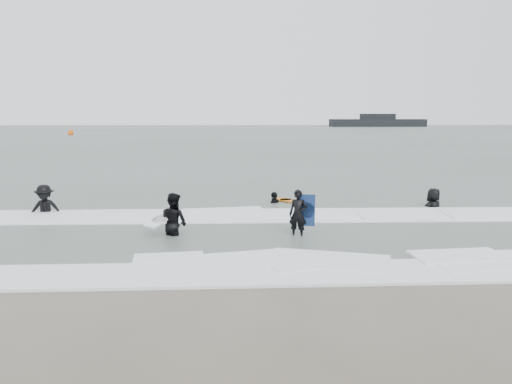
{
  "coord_description": "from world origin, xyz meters",
  "views": [
    {
      "loc": [
        -0.57,
        -11.84,
        3.73
      ],
      "look_at": [
        0.0,
        5.0,
        1.1
      ],
      "focal_mm": 35.0,
      "sensor_mm": 36.0,
      "label": 1
    }
  ],
  "objects_px": {
    "surfer_centre": "(298,238)",
    "surfer_wading": "(174,236)",
    "surfer_breaker": "(45,214)",
    "surfer_right_near": "(275,204)",
    "vessel_horizon": "(377,122)",
    "buoy": "(71,133)",
    "surfer_right_far": "(433,208)"
  },
  "relations": [
    {
      "from": "surfer_centre",
      "to": "vessel_horizon",
      "type": "height_order",
      "value": "vessel_horizon"
    },
    {
      "from": "surfer_right_far",
      "to": "surfer_wading",
      "type": "bearing_deg",
      "value": -15.51
    },
    {
      "from": "surfer_right_near",
      "to": "surfer_right_far",
      "type": "relative_size",
      "value": 0.85
    },
    {
      "from": "surfer_right_far",
      "to": "buoy",
      "type": "height_order",
      "value": "buoy"
    },
    {
      "from": "surfer_right_far",
      "to": "buoy",
      "type": "distance_m",
      "value": 81.51
    },
    {
      "from": "surfer_centre",
      "to": "buoy",
      "type": "relative_size",
      "value": 0.91
    },
    {
      "from": "surfer_wading",
      "to": "surfer_breaker",
      "type": "height_order",
      "value": "surfer_breaker"
    },
    {
      "from": "buoy",
      "to": "surfer_right_near",
      "type": "bearing_deg",
      "value": -65.8
    },
    {
      "from": "surfer_centre",
      "to": "surfer_breaker",
      "type": "distance_m",
      "value": 9.93
    },
    {
      "from": "surfer_wading",
      "to": "surfer_breaker",
      "type": "bearing_deg",
      "value": 5.19
    },
    {
      "from": "surfer_right_near",
      "to": "vessel_horizon",
      "type": "bearing_deg",
      "value": -157.95
    },
    {
      "from": "surfer_wading",
      "to": "surfer_breaker",
      "type": "relative_size",
      "value": 0.96
    },
    {
      "from": "surfer_breaker",
      "to": "buoy",
      "type": "relative_size",
      "value": 1.2
    },
    {
      "from": "surfer_breaker",
      "to": "vessel_horizon",
      "type": "height_order",
      "value": "vessel_horizon"
    },
    {
      "from": "surfer_centre",
      "to": "vessel_horizon",
      "type": "xyz_separation_m",
      "value": [
        39.86,
        135.06,
        1.44
      ]
    },
    {
      "from": "surfer_centre",
      "to": "surfer_wading",
      "type": "height_order",
      "value": "surfer_wading"
    },
    {
      "from": "surfer_wading",
      "to": "surfer_right_near",
      "type": "xyz_separation_m",
      "value": [
        3.52,
        5.48,
        0.0
      ]
    },
    {
      "from": "surfer_right_far",
      "to": "vessel_horizon",
      "type": "xyz_separation_m",
      "value": [
        33.8,
        130.29,
        1.44
      ]
    },
    {
      "from": "surfer_breaker",
      "to": "buoy",
      "type": "xyz_separation_m",
      "value": [
        -23.04,
        72.82,
        0.42
      ]
    },
    {
      "from": "surfer_centre",
      "to": "surfer_right_far",
      "type": "xyz_separation_m",
      "value": [
        6.06,
        4.77,
        0.0
      ]
    },
    {
      "from": "surfer_wading",
      "to": "buoy",
      "type": "bearing_deg",
      "value": -30.61
    },
    {
      "from": "surfer_right_near",
      "to": "buoy",
      "type": "xyz_separation_m",
      "value": [
        -31.86,
        70.89,
        0.42
      ]
    },
    {
      "from": "surfer_centre",
      "to": "surfer_right_far",
      "type": "height_order",
      "value": "surfer_right_far"
    },
    {
      "from": "surfer_centre",
      "to": "vessel_horizon",
      "type": "bearing_deg",
      "value": 92.65
    },
    {
      "from": "buoy",
      "to": "surfer_breaker",
      "type": "bearing_deg",
      "value": -72.44
    },
    {
      "from": "surfer_breaker",
      "to": "surfer_right_near",
      "type": "height_order",
      "value": "surfer_breaker"
    },
    {
      "from": "surfer_wading",
      "to": "surfer_right_near",
      "type": "distance_m",
      "value": 6.51
    },
    {
      "from": "buoy",
      "to": "surfer_centre",
      "type": "bearing_deg",
      "value": -67.28
    },
    {
      "from": "buoy",
      "to": "vessel_horizon",
      "type": "bearing_deg",
      "value": 38.99
    },
    {
      "from": "surfer_right_near",
      "to": "buoy",
      "type": "height_order",
      "value": "buoy"
    },
    {
      "from": "surfer_wading",
      "to": "vessel_horizon",
      "type": "distance_m",
      "value": 141.58
    },
    {
      "from": "surfer_centre",
      "to": "surfer_right_near",
      "type": "height_order",
      "value": "surfer_right_near"
    }
  ]
}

